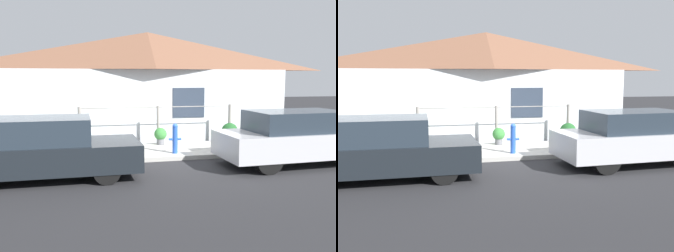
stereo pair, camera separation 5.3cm
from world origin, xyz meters
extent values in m
plane|color=#262628|center=(0.00, 0.00, 0.00)|extent=(60.00, 60.00, 0.00)
cube|color=#B2AFA8|center=(0.00, 1.07, 0.06)|extent=(24.00, 2.15, 0.12)
cube|color=silver|center=(0.00, 2.74, 1.24)|extent=(9.55, 0.12, 2.47)
cube|color=#2D3847|center=(1.19, 2.67, 1.36)|extent=(1.10, 0.04, 1.00)
pyramid|color=brown|center=(0.00, 3.78, 3.12)|extent=(9.95, 2.20, 1.30)
cylinder|color=gray|center=(-2.40, 2.00, 0.73)|extent=(0.10, 0.10, 1.21)
cylinder|color=gray|center=(0.00, 2.00, 0.73)|extent=(0.10, 0.10, 1.21)
cylinder|color=gray|center=(2.40, 2.00, 0.73)|extent=(0.10, 0.10, 1.21)
cylinder|color=gray|center=(0.00, 2.00, 1.28)|extent=(4.80, 0.03, 0.03)
cube|color=black|center=(-3.12, -1.08, 0.51)|extent=(4.02, 1.70, 0.58)
cube|color=#232D38|center=(-3.28, -1.08, 1.07)|extent=(2.21, 1.49, 0.55)
cylinder|color=black|center=(-1.87, -0.36, 0.28)|extent=(0.57, 0.20, 0.57)
cylinder|color=black|center=(-1.88, -1.80, 0.28)|extent=(0.57, 0.20, 0.57)
cube|color=#B7B7BC|center=(3.06, -1.08, 0.55)|extent=(4.29, 1.80, 0.61)
cube|color=#232D38|center=(2.89, -1.08, 1.11)|extent=(2.38, 1.54, 0.51)
cylinder|color=black|center=(4.35, -0.32, 0.33)|extent=(0.67, 0.22, 0.66)
cylinder|color=black|center=(1.73, -0.40, 0.33)|extent=(0.67, 0.22, 0.66)
cylinder|color=black|center=(1.77, -1.83, 0.33)|extent=(0.67, 0.22, 0.66)
cylinder|color=blue|center=(0.14, 0.42, 0.48)|extent=(0.14, 0.14, 0.72)
sphere|color=blue|center=(0.14, 0.42, 0.87)|extent=(0.15, 0.15, 0.15)
cylinder|color=blue|center=(0.04, 0.42, 0.52)|extent=(0.13, 0.07, 0.07)
cylinder|color=blue|center=(0.25, 0.42, 0.52)|extent=(0.13, 0.07, 0.07)
cylinder|color=slate|center=(0.04, 1.83, 0.21)|extent=(0.22, 0.22, 0.19)
sphere|color=#387F38|center=(0.04, 1.83, 0.45)|extent=(0.39, 0.39, 0.39)
cylinder|color=#9E5638|center=(-2.54, 1.85, 0.20)|extent=(0.31, 0.31, 0.16)
sphere|color=#387F38|center=(-2.54, 1.85, 0.50)|extent=(0.60, 0.60, 0.60)
cylinder|color=slate|center=(2.32, 1.79, 0.20)|extent=(0.21, 0.21, 0.15)
sphere|color=#235B28|center=(2.32, 1.79, 0.47)|extent=(0.54, 0.54, 0.54)
camera|label=1|loc=(-2.39, -9.41, 2.18)|focal=40.00mm
camera|label=2|loc=(-2.34, -9.42, 2.18)|focal=40.00mm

